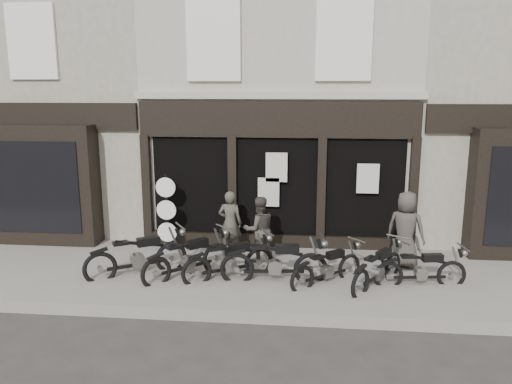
# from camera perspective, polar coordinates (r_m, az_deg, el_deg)

# --- Properties ---
(ground_plane) EXTENTS (90.00, 90.00, 0.00)m
(ground_plane) POSITION_cam_1_polar(r_m,az_deg,el_deg) (10.64, 1.33, -11.61)
(ground_plane) COLOR #2D2B28
(ground_plane) RESTS_ON ground
(pavement) EXTENTS (30.00, 4.20, 0.12)m
(pavement) POSITION_cam_1_polar(r_m,az_deg,el_deg) (11.45, 1.69, -9.55)
(pavement) COLOR slate
(pavement) RESTS_ON ground_plane
(kerb) EXTENTS (30.00, 0.25, 0.13)m
(kerb) POSITION_cam_1_polar(r_m,az_deg,el_deg) (9.48, 0.73, -14.23)
(kerb) COLOR gray
(kerb) RESTS_ON ground_plane
(central_building) EXTENTS (7.30, 6.22, 8.34)m
(central_building) POSITION_cam_1_polar(r_m,az_deg,el_deg) (15.71, 3.12, 11.23)
(central_building) COLOR #B3AA99
(central_building) RESTS_ON ground
(neighbour_left) EXTENTS (5.60, 6.73, 8.34)m
(neighbour_left) POSITION_cam_1_polar(r_m,az_deg,el_deg) (17.17, -18.96, 10.54)
(neighbour_left) COLOR #A29B89
(neighbour_left) RESTS_ON ground
(neighbour_right) EXTENTS (5.60, 6.73, 8.34)m
(neighbour_right) POSITION_cam_1_polar(r_m,az_deg,el_deg) (16.61, 25.92, 9.98)
(neighbour_right) COLOR #A29B89
(neighbour_right) RESTS_ON ground
(motorcycle_0) EXTENTS (2.09, 1.51, 1.13)m
(motorcycle_0) POSITION_cam_1_polar(r_m,az_deg,el_deg) (11.63, -13.34, -7.50)
(motorcycle_0) COLOR black
(motorcycle_0) RESTS_ON ground
(motorcycle_1) EXTENTS (1.79, 1.77, 1.09)m
(motorcycle_1) POSITION_cam_1_polar(r_m,az_deg,el_deg) (11.32, -7.73, -7.89)
(motorcycle_1) COLOR black
(motorcycle_1) RESTS_ON ground
(motorcycle_2) EXTENTS (1.95, 1.38, 1.04)m
(motorcycle_2) POSITION_cam_1_polar(r_m,az_deg,el_deg) (11.15, -3.03, -8.20)
(motorcycle_2) COLOR black
(motorcycle_2) RESTS_ON ground
(motorcycle_3) EXTENTS (2.35, 0.64, 1.12)m
(motorcycle_3) POSITION_cam_1_polar(r_m,az_deg,el_deg) (10.93, 2.22, -8.44)
(motorcycle_3) COLOR black
(motorcycle_3) RESTS_ON ground
(motorcycle_4) EXTENTS (1.64, 1.43, 0.94)m
(motorcycle_4) POSITION_cam_1_polar(r_m,az_deg,el_deg) (10.98, 8.16, -8.87)
(motorcycle_4) COLOR black
(motorcycle_4) RESTS_ON ground
(motorcycle_5) EXTENTS (1.42, 1.79, 0.99)m
(motorcycle_5) POSITION_cam_1_polar(r_m,az_deg,el_deg) (11.06, 13.75, -8.84)
(motorcycle_5) COLOR black
(motorcycle_5) RESTS_ON ground
(motorcycle_6) EXTENTS (1.99, 0.58, 0.96)m
(motorcycle_6) POSITION_cam_1_polar(r_m,az_deg,el_deg) (11.30, 18.37, -8.73)
(motorcycle_6) COLOR black
(motorcycle_6) RESTS_ON ground
(man_left) EXTENTS (0.62, 0.44, 1.63)m
(man_left) POSITION_cam_1_polar(r_m,az_deg,el_deg) (12.44, -2.97, -3.57)
(man_left) COLOR #423E36
(man_left) RESTS_ON pavement
(man_centre) EXTENTS (0.95, 0.85, 1.59)m
(man_centre) POSITION_cam_1_polar(r_m,az_deg,el_deg) (11.96, 0.35, -4.28)
(man_centre) COLOR #403933
(man_centre) RESTS_ON pavement
(man_right) EXTENTS (1.04, 0.88, 1.80)m
(man_right) POSITION_cam_1_polar(r_m,az_deg,el_deg) (12.07, 16.73, -4.13)
(man_right) COLOR #3F3934
(man_right) RESTS_ON pavement
(advert_sign_post) EXTENTS (0.51, 0.33, 2.08)m
(advert_sign_post) POSITION_cam_1_polar(r_m,az_deg,el_deg) (12.99, -10.16, -2.71)
(advert_sign_post) COLOR black
(advert_sign_post) RESTS_ON ground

